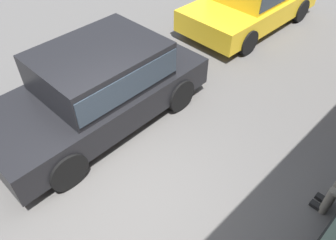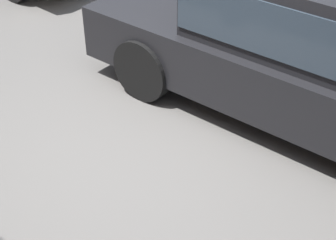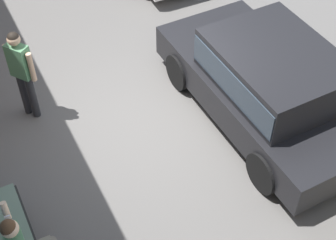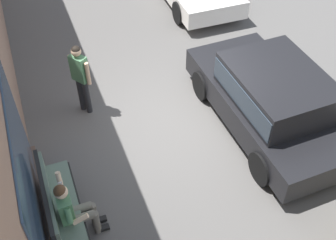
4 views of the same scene
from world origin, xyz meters
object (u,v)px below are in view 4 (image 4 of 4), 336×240
(bench, at_px, (57,202))
(pedestrian_standing, at_px, (80,74))
(person_on_phone, at_px, (73,209))
(parked_car_mid, at_px, (272,97))

(bench, bearing_deg, pedestrian_standing, -21.41)
(person_on_phone, relative_size, pedestrian_standing, 0.80)
(bench, distance_m, person_on_phone, 0.41)
(bench, relative_size, parked_car_mid, 0.42)
(bench, xyz_separation_m, pedestrian_standing, (2.72, -1.06, 0.41))
(bench, distance_m, parked_car_mid, 4.69)
(bench, bearing_deg, parked_car_mid, -79.80)
(parked_car_mid, height_order, pedestrian_standing, pedestrian_standing)
(pedestrian_standing, bearing_deg, person_on_phone, 164.54)
(bench, distance_m, pedestrian_standing, 2.95)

